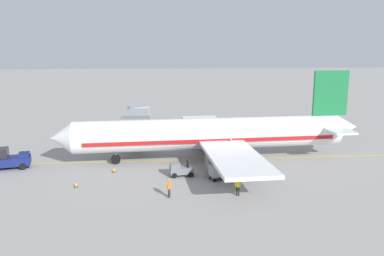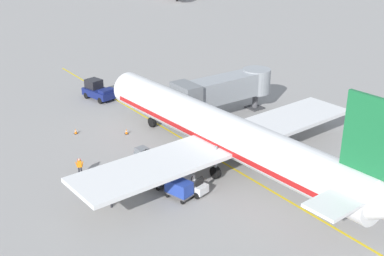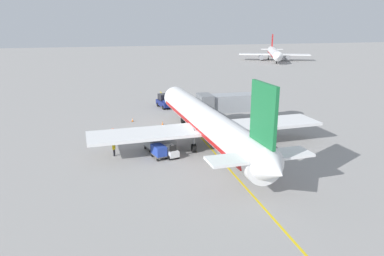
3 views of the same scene
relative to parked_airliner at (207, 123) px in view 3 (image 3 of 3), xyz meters
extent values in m
plane|color=gray|center=(0.25, -0.52, -3.19)|extent=(400.00, 400.00, 0.00)
cube|color=gold|center=(0.25, -0.52, -3.18)|extent=(0.24, 80.00, 0.01)
cylinder|color=white|center=(-0.01, 0.27, 0.10)|extent=(5.41, 32.15, 3.70)
cube|color=red|center=(-0.01, 0.27, -0.36)|extent=(5.31, 29.60, 0.44)
cone|color=white|center=(-0.94, 17.45, 0.10)|extent=(3.75, 2.59, 3.63)
cone|color=white|center=(0.92, -17.10, 0.40)|extent=(3.29, 2.96, 3.14)
cube|color=black|center=(-0.84, 15.65, 0.75)|extent=(2.83, 1.25, 0.60)
cube|color=white|center=(0.04, -0.73, -0.55)|extent=(30.24, 6.80, 0.36)
cylinder|color=gray|center=(-5.50, -0.22, -1.80)|extent=(2.17, 3.30, 2.00)
cylinder|color=gray|center=(5.49, 0.37, -1.80)|extent=(2.17, 3.30, 2.00)
cube|color=#196B38|center=(0.79, -14.71, 4.70)|extent=(0.56, 4.41, 5.50)
cube|color=white|center=(0.78, -14.51, 0.65)|extent=(10.13, 3.13, 0.24)
cylinder|color=black|center=(-0.62, 11.46, -2.64)|extent=(0.51, 1.12, 1.10)
cylinder|color=gray|center=(-0.62, 11.46, -1.09)|extent=(0.24, 0.24, 2.00)
cylinder|color=black|center=(-2.20, -1.85, -2.64)|extent=(0.51, 1.12, 1.10)
cylinder|color=gray|center=(-2.20, -1.85, -1.09)|extent=(0.24, 0.24, 2.00)
cylinder|color=black|center=(2.39, -1.60, -2.64)|extent=(0.51, 1.12, 1.10)
cylinder|color=gray|center=(2.39, -1.60, -1.09)|extent=(0.24, 0.24, 2.00)
cube|color=#93999E|center=(7.04, 9.17, 0.30)|extent=(10.96, 2.80, 2.60)
cube|color=slate|center=(2.36, 9.17, 0.30)|extent=(2.00, 3.50, 2.99)
cylinder|color=#93999E|center=(12.52, 9.17, 0.30)|extent=(3.36, 3.36, 2.86)
cylinder|color=#4C4C51|center=(12.52, 9.17, -2.09)|extent=(0.70, 0.70, 2.19)
cube|color=#38383A|center=(12.52, 9.17, -3.11)|extent=(1.80, 1.80, 0.16)
cube|color=navy|center=(-1.34, 23.18, -2.34)|extent=(3.09, 4.77, 0.90)
cube|color=black|center=(-1.55, 24.15, -1.34)|extent=(2.01, 2.16, 1.10)
cube|color=navy|center=(-1.01, 21.68, -1.71)|extent=(2.06, 1.47, 0.36)
cylinder|color=black|center=(-0.12, 21.98, -2.79)|extent=(0.51, 0.86, 0.80)
cylinder|color=black|center=(-1.95, 21.58, -2.79)|extent=(0.51, 0.86, 0.80)
cylinder|color=black|center=(-0.74, 24.78, -2.79)|extent=(0.51, 0.86, 0.80)
cylinder|color=black|center=(-2.56, 24.38, -2.79)|extent=(0.51, 0.86, 0.80)
cube|color=slate|center=(-5.76, 4.04, -2.56)|extent=(1.43, 2.60, 0.70)
cube|color=slate|center=(-5.83, 4.72, -1.99)|extent=(1.12, 1.14, 0.44)
cube|color=black|center=(-5.70, 3.35, -1.89)|extent=(0.85, 0.24, 0.64)
cylinder|color=black|center=(-5.78, 4.16, -1.91)|extent=(0.10, 0.27, 0.54)
cylinder|color=black|center=(-6.38, 4.86, -2.91)|extent=(0.25, 0.58, 0.56)
cylinder|color=black|center=(-5.31, 4.96, -2.91)|extent=(0.25, 0.58, 0.56)
cylinder|color=black|center=(-6.22, 3.12, -2.91)|extent=(0.25, 0.58, 0.56)
cylinder|color=black|center=(-5.14, 3.22, -2.91)|extent=(0.25, 0.58, 0.56)
cube|color=silver|center=(-5.32, -2.74, -2.56)|extent=(1.80, 2.72, 0.70)
cube|color=silver|center=(-5.49, -2.08, -1.99)|extent=(1.25, 1.27, 0.44)
cube|color=black|center=(-5.14, -3.41, -1.89)|extent=(0.85, 0.37, 0.64)
cylinder|color=black|center=(-5.35, -2.62, -1.91)|extent=(0.14, 0.27, 0.54)
cylinder|color=black|center=(-6.06, -2.03, -2.91)|extent=(0.34, 0.59, 0.56)
cylinder|color=black|center=(-5.02, -1.76, -2.91)|extent=(0.34, 0.59, 0.56)
cylinder|color=black|center=(-5.62, -3.72, -2.91)|extent=(0.34, 0.59, 0.56)
cylinder|color=black|center=(-4.57, -3.45, -2.91)|extent=(0.34, 0.59, 0.56)
cube|color=#4C4C51|center=(-7.20, 0.19, -2.77)|extent=(1.82, 2.46, 0.12)
cube|color=#999EA3|center=(-7.20, 0.19, -2.16)|extent=(1.73, 2.34, 1.10)
cylinder|color=#4C4C51|center=(-7.57, 1.59, -2.78)|extent=(0.25, 0.69, 0.07)
cylinder|color=black|center=(-7.94, 0.85, -3.01)|extent=(0.21, 0.38, 0.36)
cylinder|color=black|center=(-6.88, 1.13, -3.01)|extent=(0.21, 0.38, 0.36)
cylinder|color=black|center=(-7.52, -0.75, -3.01)|extent=(0.21, 0.38, 0.36)
cylinder|color=black|center=(-6.45, -0.46, -3.01)|extent=(0.21, 0.38, 0.36)
cube|color=#4C4C51|center=(-6.73, -2.78, -2.77)|extent=(1.82, 2.46, 0.12)
cube|color=#233D9E|center=(-6.73, -2.78, -2.16)|extent=(1.73, 2.34, 1.10)
cylinder|color=#4C4C51|center=(-7.10, -1.37, -2.78)|extent=(0.25, 0.69, 0.07)
cylinder|color=black|center=(-7.48, -2.12, -3.01)|extent=(0.21, 0.38, 0.36)
cylinder|color=black|center=(-6.41, -1.84, -3.01)|extent=(0.21, 0.38, 0.36)
cylinder|color=black|center=(-7.05, -3.71, -3.01)|extent=(0.21, 0.38, 0.36)
cylinder|color=black|center=(-5.98, -3.43, -3.01)|extent=(0.21, 0.38, 0.36)
cylinder|color=#232328|center=(-11.64, 5.53, -2.76)|extent=(0.15, 0.15, 0.85)
cylinder|color=#232328|center=(-11.82, 5.62, -2.76)|extent=(0.15, 0.15, 0.85)
cube|color=orange|center=(-11.73, 5.58, -2.04)|extent=(0.45, 0.38, 0.60)
cylinder|color=orange|center=(-11.50, 5.47, -2.09)|extent=(0.24, 0.17, 0.57)
cylinder|color=orange|center=(-11.96, 5.68, -2.09)|extent=(0.24, 0.17, 0.57)
sphere|color=tan|center=(-11.73, 5.58, -1.61)|extent=(0.22, 0.22, 0.22)
cube|color=red|center=(-11.73, 5.58, -1.59)|extent=(0.27, 0.18, 0.10)
cylinder|color=#232328|center=(-11.82, -0.65, -2.76)|extent=(0.15, 0.15, 0.85)
cylinder|color=#232328|center=(-11.91, -0.83, -2.76)|extent=(0.15, 0.15, 0.85)
cube|color=yellow|center=(-11.87, -0.74, -2.04)|extent=(0.39, 0.45, 0.60)
cylinder|color=yellow|center=(-11.75, -0.52, -2.09)|extent=(0.18, 0.24, 0.57)
cylinder|color=yellow|center=(-11.98, -0.96, -2.09)|extent=(0.18, 0.24, 0.57)
sphere|color=tan|center=(-11.87, -0.74, -1.61)|extent=(0.22, 0.22, 0.22)
cube|color=red|center=(-11.87, -0.74, -1.59)|extent=(0.19, 0.27, 0.10)
cube|color=black|center=(-3.92, 11.34, -3.17)|extent=(0.36, 0.36, 0.04)
cone|color=orange|center=(-3.92, 11.34, -2.87)|extent=(0.30, 0.30, 0.55)
cylinder|color=white|center=(-3.92, 11.34, -2.84)|extent=(0.21, 0.21, 0.06)
cube|color=black|center=(-8.30, 14.56, -3.17)|extent=(0.36, 0.36, 0.04)
cone|color=orange|center=(-8.30, 14.56, -2.87)|extent=(0.30, 0.30, 0.55)
cylinder|color=white|center=(-8.30, 14.56, -2.84)|extent=(0.21, 0.21, 0.06)
cylinder|color=white|center=(56.36, 95.11, -0.07)|extent=(14.41, 29.57, 3.52)
cube|color=red|center=(56.36, 95.11, -0.51)|extent=(13.55, 27.32, 0.42)
cone|color=white|center=(50.37, 79.91, -0.07)|extent=(4.04, 3.38, 3.44)
cone|color=white|center=(62.41, 110.49, 0.22)|extent=(3.75, 3.57, 2.99)
cube|color=black|center=(51.00, 81.50, 0.55)|extent=(2.84, 1.94, 0.57)
cube|color=white|center=(56.71, 96.00, -0.68)|extent=(28.33, 15.04, 0.34)
cylinder|color=gray|center=(61.29, 93.38, -1.87)|extent=(2.88, 3.52, 1.90)
cylinder|color=gray|center=(51.57, 97.21, -1.87)|extent=(2.88, 3.52, 1.90)
cube|color=red|center=(61.58, 108.37, 4.30)|extent=(1.81, 4.00, 5.22)
cube|color=white|center=(61.51, 108.20, 0.46)|extent=(9.74, 5.78, 0.23)
cylinder|color=black|center=(52.46, 85.21, -2.66)|extent=(0.78, 1.13, 1.04)
cylinder|color=gray|center=(52.46, 85.21, -1.19)|extent=(0.23, 0.23, 1.90)
cylinder|color=black|center=(59.09, 96.08, -2.66)|extent=(0.78, 1.13, 1.04)
cylinder|color=gray|center=(59.09, 96.08, -1.19)|extent=(0.23, 0.23, 1.90)
cylinder|color=black|center=(55.02, 97.68, -2.66)|extent=(0.78, 1.13, 1.04)
cylinder|color=gray|center=(55.02, 97.68, -1.19)|extent=(0.23, 0.23, 1.90)
camera|label=1|loc=(-46.07, 6.56, 10.37)|focal=37.24mm
camera|label=2|loc=(-26.27, -31.86, 17.93)|focal=46.02mm
camera|label=3|loc=(-12.80, -43.27, 12.53)|focal=34.20mm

